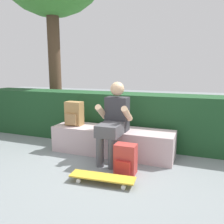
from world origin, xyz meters
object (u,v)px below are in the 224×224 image
person_skater (114,119)px  backpack_on_ground (125,160)px  bench_main (112,141)px  skateboard_near_person (102,177)px  backpack_on_bench (74,114)px

person_skater → backpack_on_ground: 0.67m
bench_main → person_skater: bearing=-63.0°
bench_main → skateboard_near_person: 1.02m
skateboard_near_person → backpack_on_bench: 1.46m
backpack_on_ground → backpack_on_bench: bearing=150.9°
bench_main → backpack_on_bench: (-0.69, -0.01, 0.41)m
bench_main → backpack_on_bench: 0.80m
skateboard_near_person → bench_main: bearing=104.3°
person_skater → backpack_on_ground: size_ratio=2.94×
backpack_on_ground → skateboard_near_person: bearing=-116.4°
backpack_on_bench → bench_main: bearing=0.8°
person_skater → backpack_on_bench: size_ratio=2.94×
person_skater → skateboard_near_person: bearing=-79.8°
backpack_on_ground → person_skater: bearing=127.5°
bench_main → person_skater: size_ratio=1.68×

